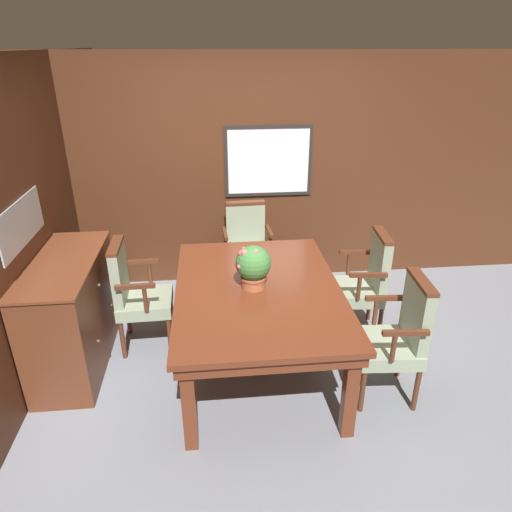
% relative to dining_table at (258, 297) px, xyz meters
% --- Properties ---
extents(ground_plane, '(14.00, 14.00, 0.00)m').
position_rel_dining_table_xyz_m(ground_plane, '(0.05, -0.13, -0.67)').
color(ground_plane, gray).
extents(wall_back, '(7.20, 0.08, 2.45)m').
position_rel_dining_table_xyz_m(wall_back, '(0.05, 1.67, 0.55)').
color(wall_back, '#4C2816').
rests_on(wall_back, ground_plane).
extents(dining_table, '(1.29, 1.82, 0.76)m').
position_rel_dining_table_xyz_m(dining_table, '(0.00, 0.00, 0.00)').
color(dining_table, maroon).
rests_on(dining_table, ground_plane).
extents(chair_right_near, '(0.50, 0.52, 1.00)m').
position_rel_dining_table_xyz_m(chair_right_near, '(1.00, -0.43, -0.13)').
color(chair_right_near, '#562B19').
rests_on(chair_right_near, ground_plane).
extents(chair_right_far, '(0.50, 0.53, 1.00)m').
position_rel_dining_table_xyz_m(chair_right_far, '(1.03, 0.42, -0.13)').
color(chair_right_far, '#562B19').
rests_on(chair_right_far, ground_plane).
extents(chair_left_far, '(0.48, 0.51, 1.00)m').
position_rel_dining_table_xyz_m(chair_left_far, '(-1.03, 0.42, -0.13)').
color(chair_left_far, '#562B19').
rests_on(chair_left_far, ground_plane).
extents(chair_head_far, '(0.52, 0.49, 1.00)m').
position_rel_dining_table_xyz_m(chair_head_far, '(0.02, 1.31, -0.13)').
color(chair_head_far, '#562B19').
rests_on(chair_head_far, ground_plane).
extents(potted_plant, '(0.28, 0.28, 0.35)m').
position_rel_dining_table_xyz_m(potted_plant, '(-0.04, 0.01, 0.28)').
color(potted_plant, '#B2603D').
rests_on(potted_plant, dining_table).
extents(sideboard_cabinet, '(0.51, 1.25, 0.95)m').
position_rel_dining_table_xyz_m(sideboard_cabinet, '(-1.52, 0.23, -0.20)').
color(sideboard_cabinet, brown).
rests_on(sideboard_cabinet, ground_plane).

